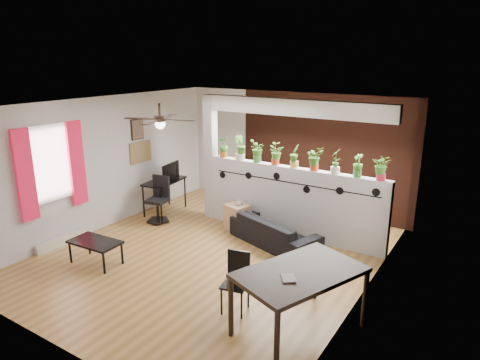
# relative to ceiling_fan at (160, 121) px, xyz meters

# --- Properties ---
(room_shell) EXTENTS (6.30, 7.10, 2.90)m
(room_shell) POSITION_rel_ceiling_fan_xyz_m (0.80, 0.30, -1.01)
(room_shell) COLOR olive
(room_shell) RESTS_ON ground
(partition_wall) EXTENTS (3.60, 0.18, 1.35)m
(partition_wall) POSITION_rel_ceiling_fan_xyz_m (1.60, 1.80, -1.64)
(partition_wall) COLOR #BCBCC1
(partition_wall) RESTS_ON ground
(ceiling_header) EXTENTS (3.60, 0.18, 0.30)m
(ceiling_header) POSITION_rel_ceiling_fan_xyz_m (1.60, 1.80, 0.14)
(ceiling_header) COLOR white
(ceiling_header) RESTS_ON room_shell
(pier_column) EXTENTS (0.22, 0.20, 2.60)m
(pier_column) POSITION_rel_ceiling_fan_xyz_m (-0.31, 1.80, -1.01)
(pier_column) COLOR #BCBCC1
(pier_column) RESTS_ON ground
(brick_panel) EXTENTS (3.90, 0.05, 2.60)m
(brick_panel) POSITION_rel_ceiling_fan_xyz_m (1.60, 3.27, -1.01)
(brick_panel) COLOR brown
(brick_panel) RESTS_ON ground
(vine_decal) EXTENTS (3.31, 0.01, 0.30)m
(vine_decal) POSITION_rel_ceiling_fan_xyz_m (1.60, 1.70, -1.23)
(vine_decal) COLOR black
(vine_decal) RESTS_ON partition_wall
(window_assembly) EXTENTS (0.09, 1.30, 1.55)m
(window_assembly) POSITION_rel_ceiling_fan_xyz_m (-1.76, -0.90, -0.81)
(window_assembly) COLOR white
(window_assembly) RESTS_ON room_shell
(baseboard_heater) EXTENTS (0.08, 1.00, 0.18)m
(baseboard_heater) POSITION_rel_ceiling_fan_xyz_m (-1.74, -0.90, -2.22)
(baseboard_heater) COLOR silver
(baseboard_heater) RESTS_ON ground
(corkboard) EXTENTS (0.03, 0.60, 0.45)m
(corkboard) POSITION_rel_ceiling_fan_xyz_m (-1.78, 1.25, -0.96)
(corkboard) COLOR olive
(corkboard) RESTS_ON room_shell
(framed_art) EXTENTS (0.03, 0.34, 0.44)m
(framed_art) POSITION_rel_ceiling_fan_xyz_m (-1.78, 1.20, -0.46)
(framed_art) COLOR #8C7259
(framed_art) RESTS_ON room_shell
(ceiling_fan) EXTENTS (1.19, 1.19, 0.43)m
(ceiling_fan) POSITION_rel_ceiling_fan_xyz_m (0.00, 0.00, 0.00)
(ceiling_fan) COLOR black
(ceiling_fan) RESTS_ON room_shell
(potted_plant_0) EXTENTS (0.23, 0.26, 0.42)m
(potted_plant_0) POSITION_rel_ceiling_fan_xyz_m (0.02, 1.80, -0.74)
(potted_plant_0) COLOR #C76717
(potted_plant_0) RESTS_ON partition_wall
(potted_plant_1) EXTENTS (0.30, 0.27, 0.49)m
(potted_plant_1) POSITION_rel_ceiling_fan_xyz_m (0.42, 1.80, -0.71)
(potted_plant_1) COLOR silver
(potted_plant_1) RESTS_ON partition_wall
(potted_plant_2) EXTENTS (0.23, 0.26, 0.44)m
(potted_plant_2) POSITION_rel_ceiling_fan_xyz_m (0.81, 1.80, -0.73)
(potted_plant_2) COLOR #38812F
(potted_plant_2) RESTS_ON partition_wall
(potted_plant_3) EXTENTS (0.22, 0.18, 0.42)m
(potted_plant_3) POSITION_rel_ceiling_fan_xyz_m (1.21, 1.80, -0.74)
(potted_plant_3) COLOR red
(potted_plant_3) RESTS_ON partition_wall
(potted_plant_4) EXTENTS (0.21, 0.25, 0.44)m
(potted_plant_4) POSITION_rel_ceiling_fan_xyz_m (1.60, 1.80, -0.73)
(potted_plant_4) COLOR #E7AC51
(potted_plant_4) RESTS_ON partition_wall
(potted_plant_5) EXTENTS (0.28, 0.29, 0.44)m
(potted_plant_5) POSITION_rel_ceiling_fan_xyz_m (2.00, 1.80, -0.73)
(potted_plant_5) COLOR red
(potted_plant_5) RESTS_ON partition_wall
(potted_plant_6) EXTENTS (0.20, 0.25, 0.45)m
(potted_plant_6) POSITION_rel_ceiling_fan_xyz_m (2.39, 1.80, -0.73)
(potted_plant_6) COLOR white
(potted_plant_6) RESTS_ON partition_wall
(potted_plant_7) EXTENTS (0.25, 0.23, 0.40)m
(potted_plant_7) POSITION_rel_ceiling_fan_xyz_m (2.79, 1.80, -0.75)
(potted_plant_7) COLOR #317E2E
(potted_plant_7) RESTS_ON partition_wall
(potted_plant_8) EXTENTS (0.24, 0.20, 0.43)m
(potted_plant_8) POSITION_rel_ceiling_fan_xyz_m (3.18, 1.80, -0.74)
(potted_plant_8) COLOR red
(potted_plant_8) RESTS_ON partition_wall
(sofa) EXTENTS (1.81, 1.15, 0.50)m
(sofa) POSITION_rel_ceiling_fan_xyz_m (1.51, 1.24, -2.07)
(sofa) COLOR black
(sofa) RESTS_ON ground
(cube_shelf) EXTENTS (0.51, 0.48, 0.53)m
(cube_shelf) POSITION_rel_ceiling_fan_xyz_m (0.57, 1.46, -2.05)
(cube_shelf) COLOR tan
(cube_shelf) RESTS_ON ground
(cup) EXTENTS (0.15, 0.15, 0.10)m
(cup) POSITION_rel_ceiling_fan_xyz_m (0.62, 1.46, -1.74)
(cup) COLOR gray
(cup) RESTS_ON cube_shelf
(computer_desk) EXTENTS (0.65, 1.07, 0.73)m
(computer_desk) POSITION_rel_ceiling_fan_xyz_m (-1.33, 1.46, -1.65)
(computer_desk) COLOR black
(computer_desk) RESTS_ON ground
(monitor) EXTENTS (0.36, 0.11, 0.20)m
(monitor) POSITION_rel_ceiling_fan_xyz_m (-1.33, 1.61, -1.48)
(monitor) COLOR black
(monitor) RESTS_ON computer_desk
(office_chair) EXTENTS (0.49, 0.49, 0.95)m
(office_chair) POSITION_rel_ceiling_fan_xyz_m (-1.05, 0.97, -1.90)
(office_chair) COLOR black
(office_chair) RESTS_ON ground
(dining_table) EXTENTS (1.43, 1.77, 0.84)m
(dining_table) POSITION_rel_ceiling_fan_xyz_m (2.99, -0.89, -1.56)
(dining_table) COLOR black
(dining_table) RESTS_ON ground
(book) EXTENTS (0.26, 0.27, 0.02)m
(book) POSITION_rel_ceiling_fan_xyz_m (2.89, -1.19, -1.46)
(book) COLOR gray
(book) RESTS_ON dining_table
(folding_chair) EXTENTS (0.40, 0.40, 0.83)m
(folding_chair) POSITION_rel_ceiling_fan_xyz_m (2.06, -0.87, -1.82)
(folding_chair) COLOR black
(folding_chair) RESTS_ON ground
(coffee_table) EXTENTS (0.88, 0.52, 0.40)m
(coffee_table) POSITION_rel_ceiling_fan_xyz_m (-0.64, -1.01, -1.96)
(coffee_table) COLOR black
(coffee_table) RESTS_ON ground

